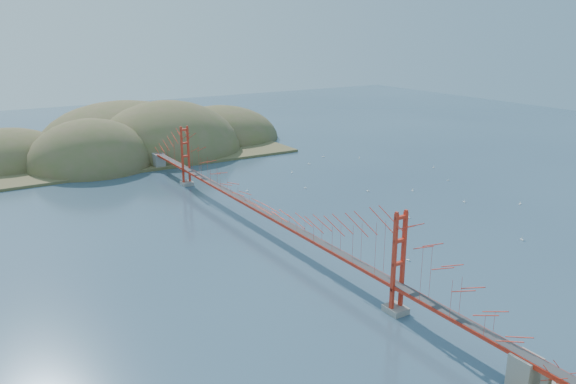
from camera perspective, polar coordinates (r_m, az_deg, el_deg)
ground at (r=86.07m, az=-2.71°, el=-3.93°), size 320.00×320.00×0.00m
bridge at (r=84.03m, az=-2.83°, el=0.59°), size 2.20×94.40×12.00m
far_headlands at (r=148.16m, az=-15.02°, el=4.27°), size 84.00×58.00×25.00m
sailboat_4 at (r=108.82m, az=12.55°, el=0.18°), size 0.55×0.59×0.66m
sailboat_13 at (r=106.30m, az=22.49°, el=-1.10°), size 0.65×0.59×0.73m
sailboat_17 at (r=127.74m, az=14.58°, el=2.46°), size 0.55×0.50×0.62m
sailboat_5 at (r=104.22m, az=17.47°, el=-0.93°), size 0.48×0.59×0.69m
sailboat_3 at (r=119.27m, az=0.39°, el=2.02°), size 0.65×0.65×0.68m
sailboat_10 at (r=77.06m, az=12.12°, el=-6.71°), size 0.54×0.57×0.64m
sailboat_7 at (r=134.21m, az=3.61°, el=3.64°), size 0.68×0.68×0.73m
sailboat_8 at (r=133.42m, az=7.24°, el=3.46°), size 0.60×0.60×0.67m
sailboat_14 at (r=86.77m, az=10.50°, el=-3.93°), size 0.55×0.55×0.60m
sailboat_16 at (r=107.02m, az=8.12°, el=0.14°), size 0.66×0.66×0.73m
sailboat_1 at (r=107.97m, az=1.76°, el=0.44°), size 0.60×0.60×0.65m
sailboat_15 at (r=126.87m, az=2.14°, el=2.90°), size 0.70×0.70×0.74m
sailboat_12 at (r=106.38m, az=-4.18°, el=0.16°), size 0.54×0.46×0.62m
sailboat_0 at (r=93.55m, az=12.18°, el=-2.51°), size 0.49×0.55×0.63m
sailboat_11 at (r=117.79m, az=15.96°, el=1.17°), size 0.58×0.58×0.61m
sailboat_extra_0 at (r=89.01m, az=22.68°, el=-4.44°), size 0.55×0.64×0.74m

